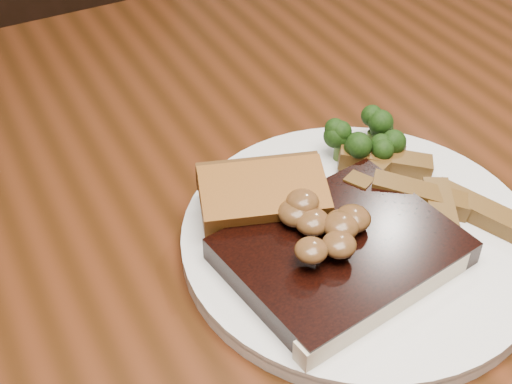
% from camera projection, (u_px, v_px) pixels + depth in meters
% --- Properties ---
extents(dining_table, '(1.60, 0.90, 0.75)m').
position_uv_depth(dining_table, '(272.00, 286.00, 0.68)').
color(dining_table, '#441E0D').
rests_on(dining_table, ground).
extents(chair_far, '(0.49, 0.49, 0.89)m').
position_uv_depth(chair_far, '(36.00, 111.00, 1.20)').
color(chair_far, black).
rests_on(chair_far, ground).
extents(plate, '(0.34, 0.34, 0.01)m').
position_uv_depth(plate, '(359.00, 240.00, 0.58)').
color(plate, white).
rests_on(plate, dining_table).
extents(steak, '(0.19, 0.15, 0.02)m').
position_uv_depth(steak, '(341.00, 253.00, 0.55)').
color(steak, black).
rests_on(steak, plate).
extents(steak_bone, '(0.16, 0.04, 0.02)m').
position_uv_depth(steak_bone, '(385.00, 307.00, 0.51)').
color(steak_bone, beige).
rests_on(steak_bone, plate).
extents(mushroom_pile, '(0.08, 0.08, 0.03)m').
position_uv_depth(mushroom_pile, '(341.00, 223.00, 0.53)').
color(mushroom_pile, brown).
rests_on(mushroom_pile, steak).
extents(garlic_bread, '(0.11, 0.08, 0.02)m').
position_uv_depth(garlic_bread, '(263.00, 213.00, 0.58)').
color(garlic_bread, brown).
rests_on(garlic_bread, plate).
extents(potato_wedges, '(0.11, 0.11, 0.02)m').
position_uv_depth(potato_wedges, '(427.00, 183.00, 0.61)').
color(potato_wedges, brown).
rests_on(potato_wedges, plate).
extents(broccoli_cluster, '(0.06, 0.06, 0.04)m').
position_uv_depth(broccoli_cluster, '(359.00, 140.00, 0.65)').
color(broccoli_cluster, '#18350C').
rests_on(broccoli_cluster, plate).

